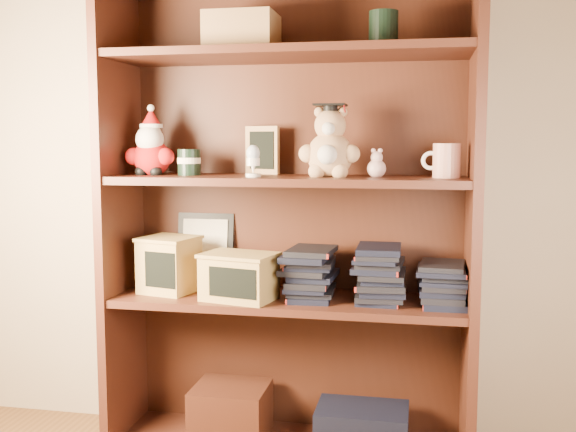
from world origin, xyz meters
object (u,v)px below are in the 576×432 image
(bookcase, at_px, (290,227))
(teacher_mug, at_px, (446,161))
(treats_box, at_px, (169,264))
(grad_teddy_bear, at_px, (330,148))

(bookcase, xyz_separation_m, teacher_mug, (0.50, -0.05, 0.22))
(treats_box, bearing_deg, grad_teddy_bear, -0.66)
(bookcase, distance_m, grad_teddy_bear, 0.30)
(bookcase, bearing_deg, grad_teddy_bear, -22.51)
(teacher_mug, bearing_deg, grad_teddy_bear, -178.86)
(bookcase, height_order, grad_teddy_bear, bookcase)
(bookcase, height_order, teacher_mug, bookcase)
(grad_teddy_bear, relative_size, treats_box, 1.14)
(grad_teddy_bear, bearing_deg, treats_box, 179.34)
(grad_teddy_bear, bearing_deg, teacher_mug, 1.14)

